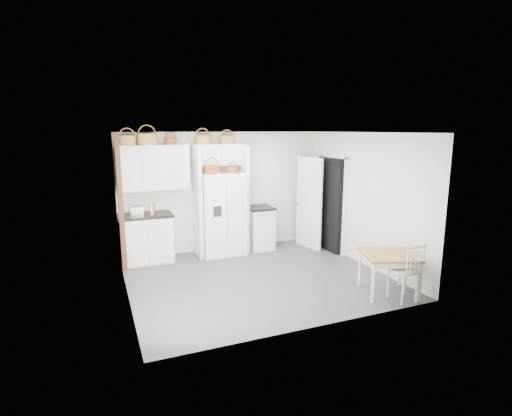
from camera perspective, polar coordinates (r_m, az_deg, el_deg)
name	(u,v)px	position (r m, az deg, el deg)	size (l,w,h in m)	color
floor	(258,278)	(7.37, 0.23, -9.93)	(4.50, 4.50, 0.00)	#47464F
ceiling	(258,133)	(6.87, 0.24, 10.73)	(4.50, 4.50, 0.00)	white
wall_back	(223,192)	(8.86, -4.73, 2.36)	(4.50, 4.50, 0.00)	beige
wall_left	(123,218)	(6.50, -18.41, -1.42)	(4.00, 4.00, 0.00)	beige
wall_right	(363,199)	(8.12, 15.06, 1.20)	(4.00, 4.00, 0.00)	beige
refrigerator	(222,214)	(8.56, -4.93, -0.82)	(0.91, 0.73, 1.76)	white
base_cab_left	(146,239)	(8.39, -15.44, -4.31)	(1.02, 0.64, 0.94)	white
base_cab_right	(259,228)	(9.00, 0.46, -2.93)	(0.52, 0.63, 0.92)	white
dining_table	(388,273)	(6.94, 18.29, -8.87)	(0.82, 0.82, 0.69)	brown
windsor_chair	(405,270)	(6.73, 20.52, -8.26)	(0.49, 0.44, 0.99)	white
counter_left	(145,215)	(8.27, -15.61, -1.01)	(1.06, 0.69, 0.04)	black
counter_right	(259,208)	(8.90, 0.46, 0.07)	(0.56, 0.67, 0.04)	black
toaster	(137,211)	(8.21, -16.59, -0.40)	(0.25, 0.14, 0.17)	silver
cookbook_red	(154,209)	(8.19, -14.43, -0.09)	(0.03, 0.16, 0.23)	maroon
cookbook_cream	(152,208)	(8.18, -14.62, -0.06)	(0.04, 0.16, 0.25)	white
basket_upper_a	(127,140)	(8.21, -17.90, 9.18)	(0.33, 0.33, 0.19)	olive
basket_upper_b	(147,139)	(8.25, -15.28, 9.46)	(0.38, 0.38, 0.22)	olive
basket_upper_c	(170,141)	(8.32, -12.12, 9.32)	(0.24, 0.24, 0.14)	#532611
basket_bridge_a	(203,140)	(8.46, -7.63, 9.65)	(0.33, 0.33, 0.18)	olive
basket_bridge_b	(227,140)	(8.61, -4.19, 9.69)	(0.29, 0.29, 0.17)	olive
basket_fridge_a	(212,169)	(8.26, -6.34, 5.51)	(0.33, 0.33, 0.18)	#532611
basket_fridge_b	(232,170)	(8.39, -3.38, 5.46)	(0.23, 0.23, 0.12)	#532611
upper_cabinet	(154,168)	(8.29, -14.40, 5.62)	(1.40, 0.34, 0.90)	white
bridge_cabinet	(218,155)	(8.57, -5.43, 7.59)	(1.12, 0.34, 0.45)	white
fridge_panel_left	(197,203)	(8.42, -8.37, 0.78)	(0.08, 0.60, 2.30)	white
fridge_panel_right	(243,199)	(8.72, -1.86, 1.25)	(0.08, 0.60, 2.30)	white
trim_post	(121,203)	(7.83, -18.76, 0.63)	(0.09, 0.09, 2.60)	#45241D
doorway_void	(331,205)	(8.93, 10.64, 0.47)	(0.18, 0.85, 2.05)	black
door_slab	(309,203)	(9.02, 7.57, 0.68)	(0.80, 0.04, 2.05)	white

